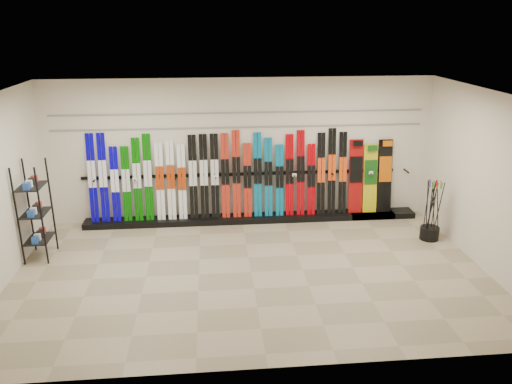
{
  "coord_description": "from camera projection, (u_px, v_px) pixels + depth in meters",
  "views": [
    {
      "loc": [
        -0.62,
        -7.58,
        4.09
      ],
      "look_at": [
        0.18,
        1.0,
        1.1
      ],
      "focal_mm": 35.0,
      "sensor_mm": 36.0,
      "label": 1
    }
  ],
  "objects": [
    {
      "name": "ski_poles",
      "position": [
        432.0,
        211.0,
        9.59
      ],
      "size": [
        0.32,
        0.29,
        1.18
      ],
      "color": "black",
      "rests_on": "pole_bin"
    },
    {
      "name": "right_wall",
      "position": [
        487.0,
        182.0,
        8.39
      ],
      "size": [
        0.0,
        5.0,
        5.0
      ],
      "primitive_type": "plane",
      "rotation": [
        1.57,
        0.0,
        -1.57
      ],
      "color": "beige",
      "rests_on": "floor"
    },
    {
      "name": "accessory_rack",
      "position": [
        35.0,
        211.0,
        8.8
      ],
      "size": [
        0.4,
        0.6,
        1.78
      ],
      "primitive_type": "cube",
      "color": "black",
      "rests_on": "floor"
    },
    {
      "name": "back_wall",
      "position": [
        241.0,
        151.0,
        10.39
      ],
      "size": [
        8.0,
        0.0,
        8.0
      ],
      "primitive_type": "plane",
      "rotation": [
        1.57,
        0.0,
        0.0
      ],
      "color": "beige",
      "rests_on": "floor"
    },
    {
      "name": "ceiling",
      "position": [
        250.0,
        95.0,
        7.55
      ],
      "size": [
        8.0,
        8.0,
        0.0
      ],
      "primitive_type": "plane",
      "rotation": [
        3.14,
        0.0,
        0.0
      ],
      "color": "silver",
      "rests_on": "back_wall"
    },
    {
      "name": "skis",
      "position": [
        220.0,
        178.0,
        10.38
      ],
      "size": [
        5.38,
        0.27,
        1.83
      ],
      "color": "#0800B8",
      "rests_on": "ski_rack_base"
    },
    {
      "name": "slatwall_rail_1",
      "position": [
        241.0,
        113.0,
        10.11
      ],
      "size": [
        7.6,
        0.02,
        0.03
      ],
      "primitive_type": "cube",
      "color": "gray",
      "rests_on": "back_wall"
    },
    {
      "name": "pole_bin",
      "position": [
        429.0,
        233.0,
        9.78
      ],
      "size": [
        0.37,
        0.37,
        0.25
      ],
      "primitive_type": "cylinder",
      "color": "black",
      "rests_on": "floor"
    },
    {
      "name": "floor",
      "position": [
        251.0,
        272.0,
        8.53
      ],
      "size": [
        8.0,
        8.0,
        0.0
      ],
      "primitive_type": "plane",
      "color": "gray",
      "rests_on": "ground"
    },
    {
      "name": "ski_rack_base",
      "position": [
        253.0,
        218.0,
        10.67
      ],
      "size": [
        8.0,
        0.4,
        0.12
      ],
      "primitive_type": "cube",
      "color": "black",
      "rests_on": "floor"
    },
    {
      "name": "snowboards",
      "position": [
        370.0,
        177.0,
        10.7
      ],
      "size": [
        0.94,
        0.24,
        1.58
      ],
      "color": "#990C0C",
      "rests_on": "ski_rack_base"
    },
    {
      "name": "slatwall_rail_0",
      "position": [
        241.0,
        127.0,
        10.21
      ],
      "size": [
        7.6,
        0.02,
        0.03
      ],
      "primitive_type": "cube",
      "color": "gray",
      "rests_on": "back_wall"
    }
  ]
}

